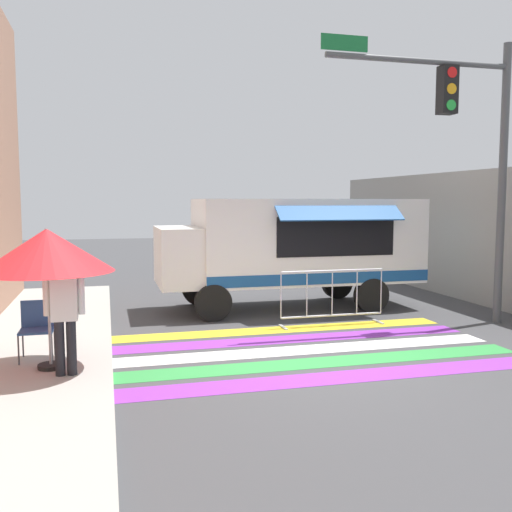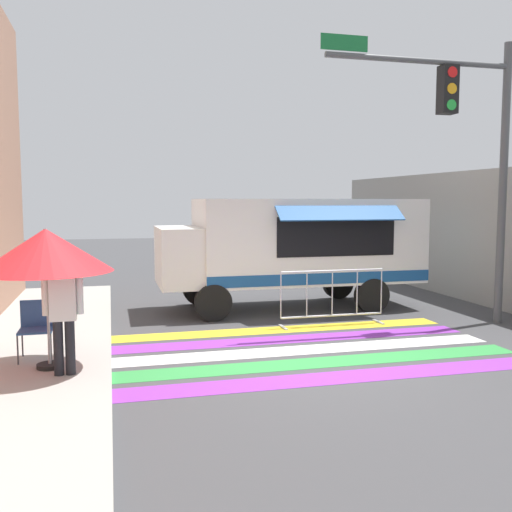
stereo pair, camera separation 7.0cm
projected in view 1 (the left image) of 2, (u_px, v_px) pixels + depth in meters
ground_plane at (324, 360)px, 8.83m from camera, size 60.00×60.00×0.00m
concrete_wall_right at (499, 239)px, 12.93m from camera, size 0.20×16.00×3.19m
crosswalk_painted at (309, 349)px, 9.45m from camera, size 6.40×3.60×0.01m
food_truck at (288, 244)px, 12.96m from camera, size 5.90×2.55×2.50m
traffic_signal_pole at (470, 135)px, 11.04m from camera, size 3.97×0.29×5.52m
patio_umbrella at (47, 251)px, 7.81m from camera, size 1.82×1.82×1.96m
folding_chair at (37, 324)px, 8.44m from camera, size 0.47×0.47×0.85m
vendor_person at (64, 309)px, 7.57m from camera, size 0.53×0.21×1.59m
barricade_front at (332, 298)px, 11.24m from camera, size 2.14×0.44×1.11m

